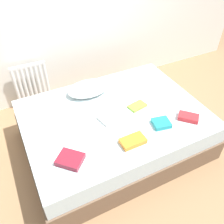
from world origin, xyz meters
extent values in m
plane|color=#93704C|center=(0.00, 0.00, 0.00)|extent=(8.00, 8.00, 0.00)
cube|color=brown|center=(0.00, 0.00, 0.14)|extent=(2.00, 1.50, 0.28)
cube|color=silver|center=(0.00, 0.00, 0.39)|extent=(1.96, 1.46, 0.22)
cylinder|color=white|center=(-0.88, 1.20, 0.37)|extent=(0.04, 0.04, 0.58)
cylinder|color=white|center=(-0.82, 1.20, 0.37)|extent=(0.04, 0.04, 0.58)
cylinder|color=white|center=(-0.76, 1.20, 0.37)|extent=(0.04, 0.04, 0.58)
cylinder|color=white|center=(-0.70, 1.20, 0.37)|extent=(0.04, 0.04, 0.58)
cylinder|color=white|center=(-0.64, 1.20, 0.37)|extent=(0.04, 0.04, 0.58)
cylinder|color=white|center=(-0.58, 1.20, 0.37)|extent=(0.04, 0.04, 0.58)
cylinder|color=white|center=(-0.52, 1.20, 0.37)|extent=(0.04, 0.04, 0.58)
cylinder|color=white|center=(-0.46, 1.20, 0.37)|extent=(0.04, 0.04, 0.58)
cube|color=white|center=(-0.67, 1.20, 0.64)|extent=(0.46, 0.04, 0.04)
cube|color=white|center=(-0.67, 1.20, 0.11)|extent=(0.46, 0.04, 0.04)
ellipsoid|color=white|center=(-0.10, 0.48, 0.56)|extent=(0.52, 0.34, 0.13)
cube|color=#8CC638|center=(0.29, -0.02, 0.51)|extent=(0.22, 0.16, 0.02)
cube|color=white|center=(-0.08, -0.05, 0.52)|extent=(0.26, 0.22, 0.03)
cube|color=orange|center=(-0.03, -0.47, 0.52)|extent=(0.25, 0.15, 0.05)
cube|color=maroon|center=(-0.65, -0.41, 0.53)|extent=(0.29, 0.29, 0.05)
cube|color=red|center=(0.67, -0.44, 0.53)|extent=(0.24, 0.24, 0.05)
cube|color=teal|center=(0.36, -0.38, 0.52)|extent=(0.20, 0.19, 0.05)
camera|label=1|loc=(-0.92, -1.78, 2.26)|focal=38.76mm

